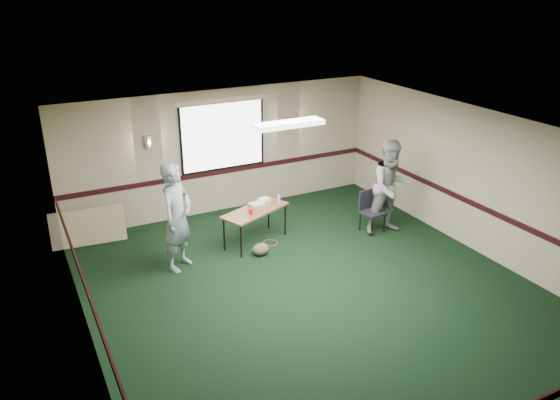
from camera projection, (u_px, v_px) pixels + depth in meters
name	position (u px, v px, depth m)	size (l,w,h in m)	color
ground	(316.00, 294.00, 9.00)	(8.00, 8.00, 0.00)	black
room_shell	(260.00, 166.00, 10.15)	(8.00, 8.02, 8.00)	tan
folding_table	(255.00, 212.00, 10.51)	(1.50, 1.05, 0.69)	#5B291A
projector	(257.00, 205.00, 10.56)	(0.28, 0.23, 0.09)	#9A9AA2
game_console	(264.00, 199.00, 10.90)	(0.21, 0.17, 0.05)	white
red_cup	(251.00, 211.00, 10.27)	(0.08, 0.08, 0.12)	red
water_bottle	(279.00, 200.00, 10.71)	(0.06, 0.06, 0.19)	#88B8DF
duffel_bag	(261.00, 249.00, 10.21)	(0.33, 0.25, 0.23)	#49482A
cable_coil	(270.00, 243.00, 10.70)	(0.30, 0.30, 0.02)	red
folded_table	(88.00, 227.00, 10.56)	(1.39, 0.06, 0.72)	tan
conference_chair	(370.00, 208.00, 11.09)	(0.45, 0.47, 0.85)	black
person_left	(177.00, 217.00, 9.47)	(0.71, 0.47, 1.96)	#38527C
person_right	(391.00, 187.00, 10.84)	(0.94, 0.73, 1.93)	#6E8AAB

